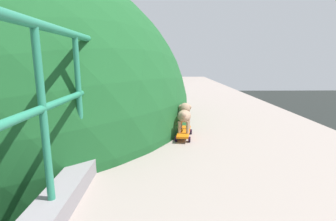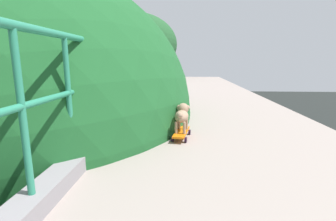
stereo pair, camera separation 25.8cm
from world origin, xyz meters
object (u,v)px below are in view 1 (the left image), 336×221
at_px(toy_skateboard, 184,132).
at_px(car_yellow_cab_fifth, 29,218).
at_px(small_dog, 184,114).
at_px(city_bus, 71,116).

bearing_deg(toy_skateboard, car_yellow_cab_fifth, 132.49).
distance_m(car_yellow_cab_fifth, small_dog, 10.76).
bearing_deg(city_bus, car_yellow_cab_fifth, -76.70).
relative_size(city_bus, small_dog, 29.33).
relative_size(car_yellow_cab_fifth, city_bus, 0.40).
bearing_deg(toy_skateboard, city_bus, 114.15).
xyz_separation_m(car_yellow_cab_fifth, city_bus, (-3.45, 14.59, 1.24)).
bearing_deg(small_dog, city_bus, 114.18).
height_order(city_bus, toy_skateboard, toy_skateboard).
bearing_deg(small_dog, toy_skateboard, -102.28).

